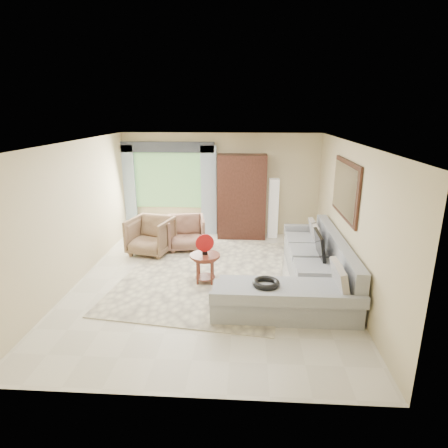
# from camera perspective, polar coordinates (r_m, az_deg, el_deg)

# --- Properties ---
(ground) EXTENTS (6.00, 6.00, 0.00)m
(ground) POSITION_cam_1_polar(r_m,az_deg,el_deg) (7.21, -2.18, -8.79)
(ground) COLOR silver
(ground) RESTS_ON ground
(area_rug) EXTENTS (3.48, 4.35, 0.02)m
(area_rug) POSITION_cam_1_polar(r_m,az_deg,el_deg) (7.56, -2.87, -7.45)
(area_rug) COLOR #EFE5BD
(area_rug) RESTS_ON ground
(sectional_sofa) EXTENTS (2.30, 3.46, 0.90)m
(sectional_sofa) POSITION_cam_1_polar(r_m,az_deg,el_deg) (6.98, 12.49, -7.53)
(sectional_sofa) COLOR #A6A9AF
(sectional_sofa) RESTS_ON ground
(tv_screen) EXTENTS (0.14, 0.74, 0.48)m
(tv_screen) POSITION_cam_1_polar(r_m,az_deg,el_deg) (7.21, 14.38, -3.13)
(tv_screen) COLOR black
(tv_screen) RESTS_ON sectional_sofa
(garden_hose) EXTENTS (0.43, 0.43, 0.09)m
(garden_hose) POSITION_cam_1_polar(r_m,az_deg,el_deg) (5.95, 6.42, -8.91)
(garden_hose) COLOR black
(garden_hose) RESTS_ON sectional_sofa
(coffee_table) EXTENTS (0.56, 0.56, 0.56)m
(coffee_table) POSITION_cam_1_polar(r_m,az_deg,el_deg) (7.07, -2.89, -6.70)
(coffee_table) COLOR #4F2015
(coffee_table) RESTS_ON ground
(red_disc) EXTENTS (0.34, 0.11, 0.34)m
(red_disc) POSITION_cam_1_polar(r_m,az_deg,el_deg) (6.88, -2.95, -2.90)
(red_disc) COLOR #A71011
(red_disc) RESTS_ON coffee_table
(armchair_left) EXTENTS (1.08, 1.10, 0.83)m
(armchair_left) POSITION_cam_1_polar(r_m,az_deg,el_deg) (8.61, -11.08, -1.75)
(armchair_left) COLOR #88614A
(armchair_left) RESTS_ON ground
(armchair_right) EXTENTS (0.97, 0.99, 0.77)m
(armchair_right) POSITION_cam_1_polar(r_m,az_deg,el_deg) (8.77, -5.76, -1.36)
(armchair_right) COLOR brown
(armchair_right) RESTS_ON ground
(potted_plant) EXTENTS (0.52, 0.48, 0.49)m
(potted_plant) POSITION_cam_1_polar(r_m,az_deg,el_deg) (10.09, -11.94, -0.05)
(potted_plant) COLOR #999999
(potted_plant) RESTS_ON ground
(armoire) EXTENTS (1.20, 0.55, 2.10)m
(armoire) POSITION_cam_1_polar(r_m,az_deg,el_deg) (9.41, 2.73, 4.17)
(armoire) COLOR black
(armoire) RESTS_ON ground
(floor_lamp) EXTENTS (0.24, 0.24, 1.50)m
(floor_lamp) POSITION_cam_1_polar(r_m,az_deg,el_deg) (9.56, 7.52, 2.40)
(floor_lamp) COLOR silver
(floor_lamp) RESTS_ON ground
(window) EXTENTS (1.80, 0.04, 1.40)m
(window) POSITION_cam_1_polar(r_m,az_deg,el_deg) (9.80, -8.47, 6.60)
(window) COLOR #669E59
(window) RESTS_ON wall_back
(curtain_left) EXTENTS (0.40, 0.08, 2.30)m
(curtain_left) POSITION_cam_1_polar(r_m,az_deg,el_deg) (10.03, -14.41, 5.03)
(curtain_left) COLOR #9EB7CC
(curtain_left) RESTS_ON ground
(curtain_right) EXTENTS (0.40, 0.08, 2.30)m
(curtain_right) POSITION_cam_1_polar(r_m,az_deg,el_deg) (9.59, -2.34, 5.03)
(curtain_right) COLOR #9EB7CC
(curtain_right) RESTS_ON ground
(valance) EXTENTS (2.40, 0.12, 0.26)m
(valance) POSITION_cam_1_polar(r_m,az_deg,el_deg) (9.61, -8.78, 11.51)
(valance) COLOR #1E232D
(valance) RESTS_ON wall_back
(wall_mirror) EXTENTS (0.05, 1.70, 1.05)m
(wall_mirror) POSITION_cam_1_polar(r_m,az_deg,el_deg) (7.17, 18.01, 5.03)
(wall_mirror) COLOR black
(wall_mirror) RESTS_ON wall_right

